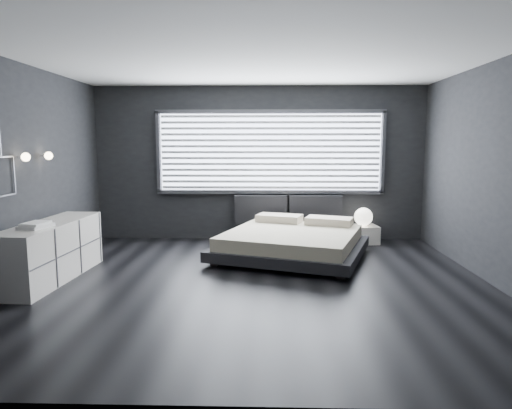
{
  "coord_description": "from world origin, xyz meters",
  "views": [
    {
      "loc": [
        0.19,
        -5.63,
        1.77
      ],
      "look_at": [
        0.0,
        0.85,
        0.9
      ],
      "focal_mm": 32.0,
      "sensor_mm": 36.0,
      "label": 1
    }
  ],
  "objects": [
    {
      "name": "room",
      "position": [
        0.0,
        0.0,
        1.4
      ],
      "size": [
        6.04,
        6.0,
        2.8
      ],
      "color": "black",
      "rests_on": "ground"
    },
    {
      "name": "window",
      "position": [
        0.2,
        2.7,
        1.61
      ],
      "size": [
        4.14,
        0.09,
        1.52
      ],
      "color": "white",
      "rests_on": "ground"
    },
    {
      "name": "headboard",
      "position": [
        0.54,
        2.64,
        0.57
      ],
      "size": [
        1.96,
        0.16,
        0.52
      ],
      "color": "black",
      "rests_on": "ground"
    },
    {
      "name": "sconce_near",
      "position": [
        -2.88,
        0.05,
        1.6
      ],
      "size": [
        0.18,
        0.11,
        0.11
      ],
      "color": "silver",
      "rests_on": "ground"
    },
    {
      "name": "sconce_far",
      "position": [
        -2.88,
        0.65,
        1.6
      ],
      "size": [
        0.18,
        0.11,
        0.11
      ],
      "color": "silver",
      "rests_on": "ground"
    },
    {
      "name": "wall_art_lower",
      "position": [
        -2.98,
        -0.3,
        1.38
      ],
      "size": [
        0.01,
        0.48,
        0.48
      ],
      "color": "#47474C",
      "rests_on": "ground"
    },
    {
      "name": "bed",
      "position": [
        0.55,
        1.34,
        0.26
      ],
      "size": [
        2.65,
        2.59,
        0.55
      ],
      "color": "black",
      "rests_on": "ground"
    },
    {
      "name": "nightstand",
      "position": [
        1.85,
        2.44,
        0.16
      ],
      "size": [
        0.59,
        0.51,
        0.31
      ],
      "primitive_type": "cube",
      "rotation": [
        0.0,
        0.0,
        0.11
      ],
      "color": "silver",
      "rests_on": "ground"
    },
    {
      "name": "orb_lamp",
      "position": [
        1.86,
        2.42,
        0.48
      ],
      "size": [
        0.32,
        0.32,
        0.32
      ],
      "primitive_type": "sphere",
      "color": "white",
      "rests_on": "nightstand"
    },
    {
      "name": "dresser",
      "position": [
        -2.65,
        0.1,
        0.38
      ],
      "size": [
        0.64,
        1.92,
        0.76
      ],
      "color": "silver",
      "rests_on": "ground"
    },
    {
      "name": "book_stack",
      "position": [
        -2.63,
        -0.28,
        0.79
      ],
      "size": [
        0.35,
        0.41,
        0.07
      ],
      "color": "white",
      "rests_on": "dresser"
    }
  ]
}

